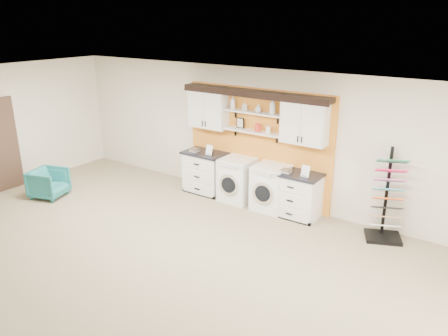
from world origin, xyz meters
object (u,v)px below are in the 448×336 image
Objects in this scene: base_cabinet_left at (205,172)px; dryer at (271,188)px; armchair at (49,183)px; base_cabinet_right at (297,195)px; washer at (238,180)px; sample_rack at (386,211)px.

base_cabinet_left is 1.68m from dryer.
base_cabinet_left is at bearing -68.88° from armchair.
base_cabinet_left is 1.04× the size of base_cabinet_right.
base_cabinet_right is at bearing 0.14° from washer.
base_cabinet_left reaches higher than armchair.
dryer is 0.56× the size of sample_rack.
washer is (-1.40, -0.00, 0.02)m from base_cabinet_right.
dryer is 1.35× the size of armchair.
base_cabinet_right is 0.98× the size of dryer.
dryer is at bearing 157.80° from sample_rack.
washer reaches higher than armchair.
base_cabinet_left is 3.44m from armchair.
dryer is 4.85m from armchair.
armchair is at bearing -153.05° from dryer.
dryer is 2.27m from sample_rack.
armchair is (-4.32, -2.20, -0.15)m from dryer.
base_cabinet_left is 0.57× the size of sample_rack.
washer is 3.09m from sample_rack.
dryer is (0.82, -0.00, 0.00)m from washer.
sample_rack is at bearing 0.48° from base_cabinet_left.
base_cabinet_right is 5.37m from armchair.
sample_rack is at bearing -89.98° from armchair.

